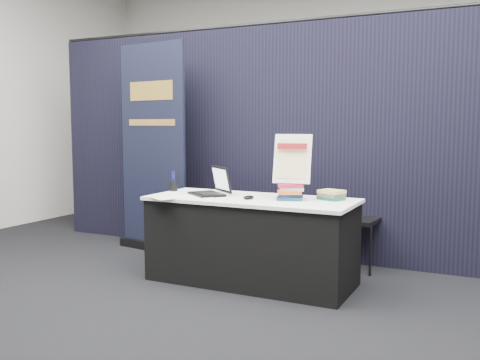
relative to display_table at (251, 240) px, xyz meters
The scene contains 15 objects.
floor 0.67m from the display_table, 90.00° to the right, with size 8.00×8.00×0.00m, color black.
wall_back 3.71m from the display_table, 90.00° to the left, with size 8.00×0.02×3.50m, color beige.
drape_partition 1.33m from the display_table, 90.00° to the left, with size 6.00×0.08×2.40m, color black.
display_table is the anchor object (origin of this frame).
laptop 0.61m from the display_table, behind, with size 0.41×0.45×0.26m.
mouse 0.40m from the display_table, 77.63° to the right, with size 0.07×0.11×0.03m, color black.
brochure_left 0.65m from the display_table, behind, with size 0.29×0.21×0.00m, color silver.
brochure_mid 0.84m from the display_table, 155.68° to the right, with size 0.32×0.22×0.00m, color silver.
brochure_right 0.62m from the display_table, 157.62° to the right, with size 0.34×0.24×0.00m, color white.
pen_cup 0.96m from the display_table, behind, with size 0.08×0.08×0.10m, color black.
book_stack_tall 0.57m from the display_table, ahead, with size 0.24×0.22×0.14m.
book_stack_short 0.80m from the display_table, 14.94° to the left, with size 0.23×0.21×0.08m.
info_sign 0.80m from the display_table, ahead, with size 0.33×0.18×0.43m.
pullup_banner 1.70m from the display_table, 157.38° to the left, with size 0.96×0.24×2.24m.
stacking_chair 1.14m from the display_table, 52.38° to the left, with size 0.45×0.46×0.94m.
Camera 1 is at (1.94, -3.60, 1.39)m, focal length 40.00 mm.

